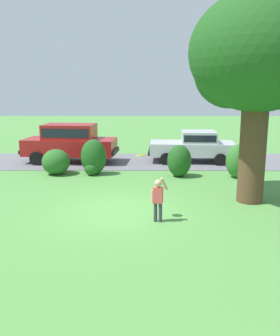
{
  "coord_description": "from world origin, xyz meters",
  "views": [
    {
      "loc": [
        0.58,
        -10.61,
        3.64
      ],
      "look_at": [
        0.51,
        1.09,
        1.1
      ],
      "focal_mm": 39.18,
      "sensor_mm": 36.0,
      "label": 1
    }
  ],
  "objects_px": {
    "child_thrower": "(158,197)",
    "frisbee": "(141,155)",
    "parked_sedan": "(194,145)",
    "parked_suv": "(70,141)",
    "oak_tree_large": "(261,60)"
  },
  "relations": [
    {
      "from": "child_thrower",
      "to": "frisbee",
      "type": "relative_size",
      "value": 4.38
    },
    {
      "from": "parked_sedan",
      "to": "parked_suv",
      "type": "relative_size",
      "value": 0.93
    },
    {
      "from": "child_thrower",
      "to": "parked_suv",
      "type": "bearing_deg",
      "value": 115.65
    },
    {
      "from": "oak_tree_large",
      "to": "parked_suv",
      "type": "distance_m",
      "value": 10.25
    },
    {
      "from": "parked_suv",
      "to": "child_thrower",
      "type": "relative_size",
      "value": 3.77
    },
    {
      "from": "parked_sedan",
      "to": "oak_tree_large",
      "type": "bearing_deg",
      "value": -81.04
    },
    {
      "from": "parked_sedan",
      "to": "child_thrower",
      "type": "distance_m",
      "value": 8.88
    },
    {
      "from": "oak_tree_large",
      "to": "parked_sedan",
      "type": "distance_m",
      "value": 7.56
    },
    {
      "from": "oak_tree_large",
      "to": "child_thrower",
      "type": "height_order",
      "value": "oak_tree_large"
    },
    {
      "from": "parked_suv",
      "to": "frisbee",
      "type": "height_order",
      "value": "parked_suv"
    },
    {
      "from": "oak_tree_large",
      "to": "child_thrower",
      "type": "distance_m",
      "value": 5.37
    },
    {
      "from": "frisbee",
      "to": "parked_suv",
      "type": "bearing_deg",
      "value": 113.6
    },
    {
      "from": "parked_sedan",
      "to": "frisbee",
      "type": "xyz_separation_m",
      "value": [
        -2.66,
        -8.34,
        0.99
      ]
    },
    {
      "from": "child_thrower",
      "to": "frisbee",
      "type": "bearing_deg",
      "value": 151.32
    },
    {
      "from": "oak_tree_large",
      "to": "frisbee",
      "type": "distance_m",
      "value": 4.89
    }
  ]
}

